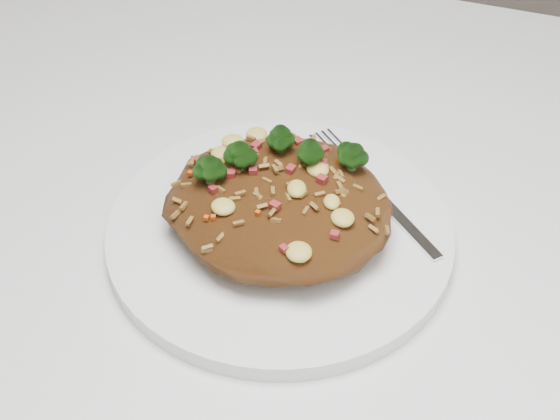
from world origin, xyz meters
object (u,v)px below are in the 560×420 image
at_px(plate, 280,232).
at_px(fried_rice, 280,196).
at_px(dining_table, 152,278).
at_px(fork, 379,196).

xyz_separation_m(plate, fried_rice, (-0.00, 0.00, 0.04)).
bearing_deg(fried_rice, dining_table, 179.44).
bearing_deg(dining_table, plate, -0.95).
relative_size(fried_rice, fork, 1.24).
height_order(dining_table, fork, fork).
distance_m(dining_table, plate, 0.15).
bearing_deg(plate, fried_rice, 111.88).
height_order(plate, fried_rice, fried_rice).
height_order(plate, fork, fork).
bearing_deg(fork, plate, -97.35).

